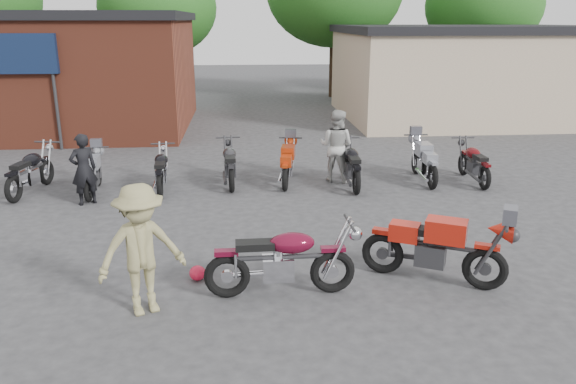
{
  "coord_description": "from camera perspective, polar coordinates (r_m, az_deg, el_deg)",
  "views": [
    {
      "loc": [
        -0.93,
        -8.27,
        3.99
      ],
      "look_at": [
        -0.09,
        1.74,
        0.9
      ],
      "focal_mm": 35.0,
      "sensor_mm": 36.0,
      "label": 1
    }
  ],
  "objects": [
    {
      "name": "row_bike_2",
      "position": [
        13.98,
        -12.74,
        2.41
      ],
      "size": [
        0.73,
        1.91,
        1.09
      ],
      "primitive_type": null,
      "rotation": [
        0.0,
        0.0,
        1.63
      ],
      "color": "black",
      "rests_on": "ground"
    },
    {
      "name": "row_bike_4",
      "position": [
        14.21,
        -0.02,
        3.13
      ],
      "size": [
        0.95,
        2.01,
        1.12
      ],
      "primitive_type": null,
      "rotation": [
        0.0,
        0.0,
        1.4
      ],
      "color": "#B2320E",
      "rests_on": "ground"
    },
    {
      "name": "tree_2",
      "position": [
        30.67,
        4.67,
        17.81
      ],
      "size": [
        7.04,
        7.04,
        8.8
      ],
      "primitive_type": null,
      "color": "#185115",
      "rests_on": "ground"
    },
    {
      "name": "person_tan",
      "position": [
        8.04,
        -14.68,
        -5.72
      ],
      "size": [
        1.4,
        1.15,
        1.89
      ],
      "primitive_type": "imported",
      "rotation": [
        0.0,
        0.0,
        0.43
      ],
      "color": "#928A5A",
      "rests_on": "ground"
    },
    {
      "name": "row_bike_3",
      "position": [
        14.18,
        -5.93,
        3.07
      ],
      "size": [
        0.77,
        2.01,
        1.15
      ],
      "primitive_type": null,
      "rotation": [
        0.0,
        0.0,
        1.63
      ],
      "color": "#27272A",
      "rests_on": "ground"
    },
    {
      "name": "tree_3",
      "position": [
        32.91,
        19.09,
        15.88
      ],
      "size": [
        6.08,
        6.08,
        7.6
      ],
      "primitive_type": null,
      "color": "#185115",
      "rests_on": "ground"
    },
    {
      "name": "helmet",
      "position": [
        9.16,
        -9.18,
        -8.12
      ],
      "size": [
        0.33,
        0.33,
        0.24
      ],
      "primitive_type": "ellipsoid",
      "rotation": [
        0.0,
        0.0,
        -0.3
      ],
      "color": "red",
      "rests_on": "ground"
    },
    {
      "name": "ground",
      "position": [
        9.23,
        1.46,
        -8.53
      ],
      "size": [
        90.0,
        90.0,
        0.0
      ],
      "primitive_type": "plane",
      "color": "#313133"
    },
    {
      "name": "row_bike_6",
      "position": [
        14.79,
        13.68,
        3.29
      ],
      "size": [
        0.72,
        2.02,
        1.16
      ],
      "primitive_type": null,
      "rotation": [
        0.0,
        0.0,
        1.54
      ],
      "color": "gray",
      "rests_on": "ground"
    },
    {
      "name": "sportbike",
      "position": [
        9.09,
        14.84,
        -5.17
      ],
      "size": [
        2.28,
        1.64,
        1.27
      ],
      "primitive_type": null,
      "rotation": [
        0.0,
        0.0,
        -0.47
      ],
      "color": "red",
      "rests_on": "ground"
    },
    {
      "name": "row_bike_0",
      "position": [
        14.7,
        -24.71,
        2.16
      ],
      "size": [
        1.01,
        2.13,
        1.19
      ],
      "primitive_type": null,
      "rotation": [
        0.0,
        0.0,
        1.4
      ],
      "color": "black",
      "rests_on": "ground"
    },
    {
      "name": "row_bike_5",
      "position": [
        14.04,
        6.51,
        2.96
      ],
      "size": [
        0.75,
        2.05,
        1.17
      ],
      "primitive_type": null,
      "rotation": [
        0.0,
        0.0,
        1.53
      ],
      "color": "black",
      "rests_on": "ground"
    },
    {
      "name": "row_bike_7",
      "position": [
        15.06,
        18.37,
        3.03
      ],
      "size": [
        0.65,
        1.91,
        1.11
      ],
      "primitive_type": null,
      "rotation": [
        0.0,
        0.0,
        1.56
      ],
      "color": "#540A0E",
      "rests_on": "ground"
    },
    {
      "name": "brick_building",
      "position": [
        23.77,
        -25.1,
        10.73
      ],
      "size": [
        12.0,
        8.0,
        4.0
      ],
      "primitive_type": "cube",
      "color": "brown",
      "rests_on": "ground"
    },
    {
      "name": "row_bike_1",
      "position": [
        14.14,
        -19.25,
        1.97
      ],
      "size": [
        0.73,
        1.87,
        1.06
      ],
      "primitive_type": null,
      "rotation": [
        0.0,
        0.0,
        1.64
      ],
      "color": "gray",
      "rests_on": "ground"
    },
    {
      "name": "vintage_motorcycle",
      "position": [
        8.37,
        -0.49,
        -6.52
      ],
      "size": [
        2.2,
        0.77,
        1.27
      ],
      "primitive_type": null,
      "rotation": [
        0.0,
        0.0,
        0.02
      ],
      "color": "#5A0B20",
      "rests_on": "ground"
    },
    {
      "name": "person_dark",
      "position": [
        13.27,
        -20.05,
        2.17
      ],
      "size": [
        0.7,
        0.64,
        1.62
      ],
      "primitive_type": "imported",
      "rotation": [
        0.0,
        0.0,
        3.7
      ],
      "color": "black",
      "rests_on": "ground"
    },
    {
      "name": "person_light",
      "position": [
        14.33,
        4.92,
        4.68
      ],
      "size": [
        1.13,
        1.05,
        1.85
      ],
      "primitive_type": "imported",
      "rotation": [
        0.0,
        0.0,
        2.63
      ],
      "color": "#AAA9A5",
      "rests_on": "ground"
    },
    {
      "name": "tree_1",
      "position": [
        30.54,
        -12.98,
        16.14
      ],
      "size": [
        5.92,
        5.92,
        7.4
      ],
      "primitive_type": null,
      "color": "#185115",
      "rests_on": "ground"
    },
    {
      "name": "stucco_building",
      "position": [
        25.2,
        17.54,
        11.23
      ],
      "size": [
        10.0,
        8.0,
        3.5
      ],
      "primitive_type": "cube",
      "color": "tan",
      "rests_on": "ground"
    }
  ]
}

